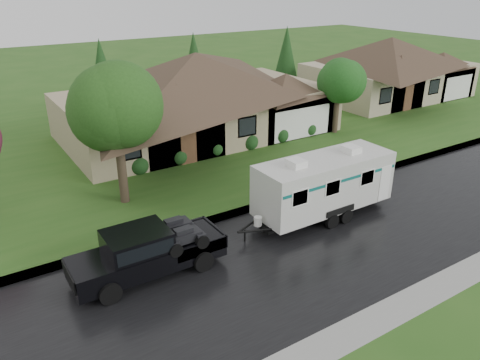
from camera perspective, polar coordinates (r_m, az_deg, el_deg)
name	(u,v)px	position (r m, az deg, el deg)	size (l,w,h in m)	color
ground	(302,221)	(21.91, 7.58, -4.98)	(140.00, 140.00, 0.00)	#29551A
road	(332,240)	(20.64, 11.14, -7.15)	(140.00, 8.00, 0.01)	black
curb	(273,201)	(23.43, 4.08, -2.63)	(140.00, 0.50, 0.15)	gray
lawn	(167,135)	(33.74, -8.93, 5.47)	(140.00, 26.00, 0.15)	#29551A
house_main	(201,85)	(32.78, -4.75, 11.51)	(19.44, 10.80, 6.90)	tan
house_neighbor	(393,61)	(45.89, 18.14, 13.58)	(15.12, 9.72, 6.45)	tan
tree_left_green	(115,108)	(22.32, -14.98, 8.46)	(4.11, 4.11, 6.81)	#382B1E
tree_right_green	(339,81)	(33.48, 11.94, 11.75)	(3.20, 3.20, 5.30)	#382B1E
shrub_row	(233,144)	(29.63, -0.88, 4.37)	(13.60, 1.00, 1.00)	#143814
pickup_truck	(145,251)	(17.94, -11.50, -8.44)	(5.75, 2.19, 1.92)	black
travel_trailer	(324,183)	(21.83, 10.22, -0.33)	(7.09, 2.49, 3.18)	silver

